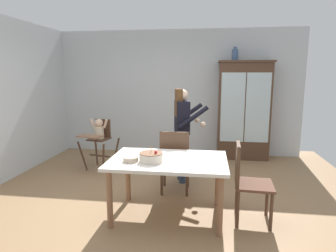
{
  "coord_description": "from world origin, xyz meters",
  "views": [
    {
      "loc": [
        0.7,
        -3.81,
        1.77
      ],
      "look_at": [
        0.07,
        0.7,
        0.95
      ],
      "focal_mm": 31.24,
      "sensor_mm": 36.0,
      "label": 1
    }
  ],
  "objects_px": {
    "ceramic_vase": "(235,55)",
    "dining_table": "(168,166)",
    "high_chair_with_toddler": "(99,135)",
    "dining_chair_far_side": "(175,158)",
    "serving_bowl": "(131,159)",
    "china_cabinet": "(244,110)",
    "birthday_cake": "(151,157)",
    "dining_chair_right_end": "(245,177)",
    "adult_person": "(182,124)"
  },
  "relations": [
    {
      "from": "dining_table",
      "to": "dining_chair_right_end",
      "type": "bearing_deg",
      "value": 0.51
    },
    {
      "from": "ceramic_vase",
      "to": "dining_chair_right_end",
      "type": "xyz_separation_m",
      "value": [
        -0.05,
        -2.77,
        -1.59
      ]
    },
    {
      "from": "serving_bowl",
      "to": "adult_person",
      "type": "bearing_deg",
      "value": 70.72
    },
    {
      "from": "china_cabinet",
      "to": "high_chair_with_toddler",
      "type": "bearing_deg",
      "value": -157.91
    },
    {
      "from": "birthday_cake",
      "to": "dining_chair_right_end",
      "type": "xyz_separation_m",
      "value": [
        1.11,
        0.14,
        -0.24
      ]
    },
    {
      "from": "serving_bowl",
      "to": "dining_chair_far_side",
      "type": "bearing_deg",
      "value": 63.28
    },
    {
      "from": "dining_chair_far_side",
      "to": "ceramic_vase",
      "type": "bearing_deg",
      "value": -117.24
    },
    {
      "from": "ceramic_vase",
      "to": "dining_chair_far_side",
      "type": "distance_m",
      "value": 2.79
    },
    {
      "from": "china_cabinet",
      "to": "dining_chair_far_side",
      "type": "height_order",
      "value": "china_cabinet"
    },
    {
      "from": "birthday_cake",
      "to": "dining_chair_right_end",
      "type": "bearing_deg",
      "value": 7.0
    },
    {
      "from": "dining_chair_far_side",
      "to": "dining_chair_right_end",
      "type": "height_order",
      "value": "same"
    },
    {
      "from": "adult_person",
      "to": "dining_table",
      "type": "height_order",
      "value": "adult_person"
    },
    {
      "from": "dining_chair_far_side",
      "to": "birthday_cake",
      "type": "bearing_deg",
      "value": 75.13
    },
    {
      "from": "high_chair_with_toddler",
      "to": "adult_person",
      "type": "xyz_separation_m",
      "value": [
        1.59,
        -0.43,
        0.31
      ]
    },
    {
      "from": "china_cabinet",
      "to": "dining_table",
      "type": "relative_size",
      "value": 1.42
    },
    {
      "from": "dining_chair_right_end",
      "to": "high_chair_with_toddler",
      "type": "bearing_deg",
      "value": 59.4
    },
    {
      "from": "high_chair_with_toddler",
      "to": "adult_person",
      "type": "distance_m",
      "value": 1.67
    },
    {
      "from": "birthday_cake",
      "to": "ceramic_vase",
      "type": "bearing_deg",
      "value": 68.21
    },
    {
      "from": "adult_person",
      "to": "dining_chair_right_end",
      "type": "relative_size",
      "value": 1.59
    },
    {
      "from": "china_cabinet",
      "to": "serving_bowl",
      "type": "height_order",
      "value": "china_cabinet"
    },
    {
      "from": "high_chair_with_toddler",
      "to": "adult_person",
      "type": "relative_size",
      "value": 0.62
    },
    {
      "from": "ceramic_vase",
      "to": "dining_chair_right_end",
      "type": "distance_m",
      "value": 3.19
    },
    {
      "from": "adult_person",
      "to": "dining_chair_far_side",
      "type": "xyz_separation_m",
      "value": [
        -0.06,
        -0.54,
        -0.41
      ]
    },
    {
      "from": "ceramic_vase",
      "to": "serving_bowl",
      "type": "height_order",
      "value": "ceramic_vase"
    },
    {
      "from": "serving_bowl",
      "to": "birthday_cake",
      "type": "bearing_deg",
      "value": 6.42
    },
    {
      "from": "adult_person",
      "to": "china_cabinet",
      "type": "bearing_deg",
      "value": -51.56
    },
    {
      "from": "ceramic_vase",
      "to": "dining_table",
      "type": "relative_size",
      "value": 0.19
    },
    {
      "from": "high_chair_with_toddler",
      "to": "dining_chair_far_side",
      "type": "relative_size",
      "value": 0.99
    },
    {
      "from": "china_cabinet",
      "to": "adult_person",
      "type": "bearing_deg",
      "value": -126.54
    },
    {
      "from": "dining_chair_right_end",
      "to": "china_cabinet",
      "type": "bearing_deg",
      "value": -2.13
    },
    {
      "from": "ceramic_vase",
      "to": "high_chair_with_toddler",
      "type": "xyz_separation_m",
      "value": [
        -2.5,
        -1.11,
        -1.49
      ]
    },
    {
      "from": "ceramic_vase",
      "to": "adult_person",
      "type": "height_order",
      "value": "ceramic_vase"
    },
    {
      "from": "dining_chair_far_side",
      "to": "high_chair_with_toddler",
      "type": "bearing_deg",
      "value": -34.5
    },
    {
      "from": "adult_person",
      "to": "dining_table",
      "type": "bearing_deg",
      "value": 162.19
    },
    {
      "from": "dining_table",
      "to": "ceramic_vase",
      "type": "bearing_deg",
      "value": 70.62
    },
    {
      "from": "china_cabinet",
      "to": "dining_chair_right_end",
      "type": "height_order",
      "value": "china_cabinet"
    },
    {
      "from": "china_cabinet",
      "to": "ceramic_vase",
      "type": "bearing_deg",
      "value": 179.04
    },
    {
      "from": "high_chair_with_toddler",
      "to": "adult_person",
      "type": "bearing_deg",
      "value": -3.17
    },
    {
      "from": "high_chair_with_toddler",
      "to": "dining_chair_right_end",
      "type": "bearing_deg",
      "value": -22.09
    },
    {
      "from": "ceramic_vase",
      "to": "serving_bowl",
      "type": "relative_size",
      "value": 1.5
    },
    {
      "from": "china_cabinet",
      "to": "birthday_cake",
      "type": "xyz_separation_m",
      "value": [
        -1.38,
        -2.9,
        -0.23
      ]
    },
    {
      "from": "china_cabinet",
      "to": "serving_bowl",
      "type": "bearing_deg",
      "value": -119.02
    },
    {
      "from": "adult_person",
      "to": "dining_table",
      "type": "relative_size",
      "value": 1.07
    },
    {
      "from": "dining_table",
      "to": "serving_bowl",
      "type": "height_order",
      "value": "serving_bowl"
    },
    {
      "from": "adult_person",
      "to": "dining_chair_right_end",
      "type": "xyz_separation_m",
      "value": [
        0.87,
        -1.23,
        -0.41
      ]
    },
    {
      "from": "dining_table",
      "to": "serving_bowl",
      "type": "xyz_separation_m",
      "value": [
        -0.43,
        -0.16,
        0.12
      ]
    },
    {
      "from": "adult_person",
      "to": "birthday_cake",
      "type": "xyz_separation_m",
      "value": [
        -0.24,
        -1.37,
        -0.17
      ]
    },
    {
      "from": "adult_person",
      "to": "serving_bowl",
      "type": "height_order",
      "value": "adult_person"
    },
    {
      "from": "high_chair_with_toddler",
      "to": "ceramic_vase",
      "type": "bearing_deg",
      "value": 35.81
    },
    {
      "from": "high_chair_with_toddler",
      "to": "dining_chair_far_side",
      "type": "height_order",
      "value": "dining_chair_far_side"
    }
  ]
}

